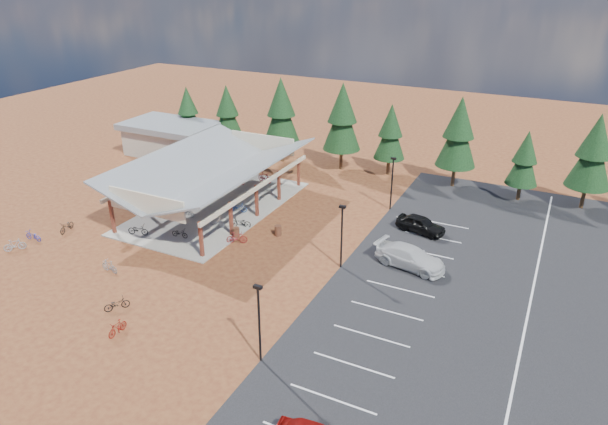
# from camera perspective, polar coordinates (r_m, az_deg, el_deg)

# --- Properties ---
(ground) EXTENTS (140.00, 140.00, 0.00)m
(ground) POSITION_cam_1_polar(r_m,az_deg,el_deg) (42.04, -3.51, -5.45)
(ground) COLOR #5A2717
(ground) RESTS_ON ground
(asphalt_lot) EXTENTS (27.00, 44.00, 0.04)m
(asphalt_lot) POSITION_cam_1_polar(r_m,az_deg,el_deg) (40.30, 22.67, -8.97)
(asphalt_lot) COLOR black
(asphalt_lot) RESTS_ON ground
(concrete_pad) EXTENTS (10.60, 18.60, 0.10)m
(concrete_pad) POSITION_cam_1_polar(r_m,az_deg,el_deg) (52.17, -9.28, 0.57)
(concrete_pad) COLOR gray
(concrete_pad) RESTS_ON ground
(bike_pavilion) EXTENTS (11.65, 19.40, 4.97)m
(bike_pavilion) POSITION_cam_1_polar(r_m,az_deg,el_deg) (50.77, -9.57, 4.46)
(bike_pavilion) COLOR #592419
(bike_pavilion) RESTS_ON concrete_pad
(outbuilding) EXTENTS (11.00, 7.00, 3.90)m
(outbuilding) POSITION_cam_1_polar(r_m,az_deg,el_deg) (67.82, -13.83, 7.64)
(outbuilding) COLOR #ADA593
(outbuilding) RESTS_ON ground
(lamp_post_0) EXTENTS (0.50, 0.25, 5.14)m
(lamp_post_0) POSITION_cam_1_polar(r_m,az_deg,el_deg) (31.04, -4.76, -11.05)
(lamp_post_0) COLOR black
(lamp_post_0) RESTS_ON ground
(lamp_post_1) EXTENTS (0.50, 0.25, 5.14)m
(lamp_post_1) POSITION_cam_1_polar(r_m,az_deg,el_deg) (40.26, 4.00, -2.09)
(lamp_post_1) COLOR black
(lamp_post_1) RESTS_ON ground
(lamp_post_2) EXTENTS (0.50, 0.25, 5.14)m
(lamp_post_2) POSITION_cam_1_polar(r_m,az_deg,el_deg) (50.66, 9.26, 3.41)
(lamp_post_2) COLOR black
(lamp_post_2) RESTS_ON ground
(trash_bin_0) EXTENTS (0.60, 0.60, 0.90)m
(trash_bin_0) POSITION_cam_1_polar(r_m,az_deg,el_deg) (46.08, -7.17, -2.12)
(trash_bin_0) COLOR #4F2C1C
(trash_bin_0) RESTS_ON ground
(trash_bin_1) EXTENTS (0.60, 0.60, 0.90)m
(trash_bin_1) POSITION_cam_1_polar(r_m,az_deg,el_deg) (46.14, -2.76, -1.90)
(trash_bin_1) COLOR #4F2C1C
(trash_bin_1) RESTS_ON ground
(pine_0) EXTENTS (3.25, 3.25, 7.58)m
(pine_0) POSITION_cam_1_polar(r_m,az_deg,el_deg) (69.63, -12.13, 10.46)
(pine_0) COLOR #382314
(pine_0) RESTS_ON ground
(pine_1) EXTENTS (3.53, 3.53, 8.22)m
(pine_1) POSITION_cam_1_polar(r_m,az_deg,el_deg) (66.54, -8.08, 10.46)
(pine_1) COLOR #382314
(pine_1) RESTS_ON ground
(pine_2) EXTENTS (4.19, 4.19, 9.76)m
(pine_2) POSITION_cam_1_polar(r_m,az_deg,el_deg) (62.37, -2.42, 10.63)
(pine_2) COLOR #382314
(pine_2) RESTS_ON ground
(pine_3) EXTENTS (4.18, 4.18, 9.73)m
(pine_3) POSITION_cam_1_polar(r_m,az_deg,el_deg) (59.85, 4.05, 9.97)
(pine_3) COLOR #382314
(pine_3) RESTS_ON ground
(pine_4) EXTENTS (3.36, 3.36, 7.82)m
(pine_4) POSITION_cam_1_polar(r_m,az_deg,el_deg) (59.07, 9.09, 8.34)
(pine_4) COLOR #382314
(pine_4) RESTS_ON ground
(pine_5) EXTENTS (4.04, 4.04, 9.42)m
(pine_5) POSITION_cam_1_polar(r_m,az_deg,el_deg) (56.87, 15.97, 8.09)
(pine_5) COLOR #382314
(pine_5) RESTS_ON ground
(pine_6) EXTENTS (3.01, 3.01, 7.02)m
(pine_6) POSITION_cam_1_polar(r_m,az_deg,el_deg) (55.78, 22.23, 5.28)
(pine_6) COLOR #382314
(pine_6) RESTS_ON ground
(pine_7) EXTENTS (3.93, 3.93, 9.16)m
(pine_7) POSITION_cam_1_polar(r_m,az_deg,el_deg) (55.97, 28.20, 5.66)
(pine_7) COLOR #382314
(pine_7) RESTS_ON ground
(bike_0) EXTENTS (1.93, 1.08, 0.96)m
(bike_0) POSITION_cam_1_polar(r_m,az_deg,el_deg) (48.05, -17.07, -1.74)
(bike_0) COLOR black
(bike_0) RESTS_ON concrete_pad
(bike_1) EXTENTS (1.63, 0.65, 0.95)m
(bike_1) POSITION_cam_1_polar(r_m,az_deg,el_deg) (50.31, -12.27, 0.03)
(bike_1) COLOR gray
(bike_1) RESTS_ON concrete_pad
(bike_2) EXTENTS (1.99, 1.04, 1.00)m
(bike_2) POSITION_cam_1_polar(r_m,az_deg,el_deg) (54.70, -9.97, 2.30)
(bike_2) COLOR navy
(bike_2) RESTS_ON concrete_pad
(bike_3) EXTENTS (1.59, 0.57, 0.94)m
(bike_3) POSITION_cam_1_polar(r_m,az_deg,el_deg) (57.02, -6.91, 3.41)
(bike_3) COLOR maroon
(bike_3) RESTS_ON concrete_pad
(bike_4) EXTENTS (1.55, 0.64, 0.80)m
(bike_4) POSITION_cam_1_polar(r_m,az_deg,el_deg) (46.74, -12.96, -2.12)
(bike_4) COLOR black
(bike_4) RESTS_ON concrete_pad
(bike_5) EXTENTS (1.73, 0.58, 1.03)m
(bike_5) POSITION_cam_1_polar(r_m,az_deg,el_deg) (48.01, -9.20, -0.89)
(bike_5) COLOR #93949B
(bike_5) RESTS_ON concrete_pad
(bike_6) EXTENTS (1.94, 1.08, 0.96)m
(bike_6) POSITION_cam_1_polar(r_m,az_deg,el_deg) (50.58, -7.01, 0.58)
(bike_6) COLOR navy
(bike_6) RESTS_ON concrete_pad
(bike_7) EXTENTS (1.93, 0.96, 1.11)m
(bike_7) POSITION_cam_1_polar(r_m,az_deg,el_deg) (57.27, -4.17, 3.72)
(bike_7) COLOR maroon
(bike_7) RESTS_ON concrete_pad
(bike_8) EXTENTS (1.04, 1.91, 0.95)m
(bike_8) POSITION_cam_1_polar(r_m,az_deg,el_deg) (51.06, -23.70, -1.34)
(bike_8) COLOR black
(bike_8) RESTS_ON ground
(bike_9) EXTENTS (1.41, 1.63, 1.01)m
(bike_9) POSITION_cam_1_polar(r_m,az_deg,el_deg) (49.49, -28.17, -3.02)
(bike_9) COLOR gray
(bike_9) RESTS_ON ground
(bike_10) EXTENTS (1.70, 0.64, 0.88)m
(bike_10) POSITION_cam_1_polar(r_m,az_deg,el_deg) (50.58, -26.62, -2.20)
(bike_10) COLOR #1D259D
(bike_10) RESTS_ON ground
(bike_11) EXTENTS (0.44, 1.56, 0.93)m
(bike_11) POSITION_cam_1_polar(r_m,az_deg,el_deg) (36.38, -19.06, -11.38)
(bike_11) COLOR maroon
(bike_11) RESTS_ON ground
(bike_12) EXTENTS (1.47, 1.71, 0.89)m
(bike_12) POSITION_cam_1_polar(r_m,az_deg,el_deg) (38.69, -19.11, -9.08)
(bike_12) COLOR black
(bike_12) RESTS_ON ground
(bike_13) EXTENTS (1.66, 0.60, 0.97)m
(bike_13) POSITION_cam_1_polar(r_m,az_deg,el_deg) (43.27, -19.80, -5.34)
(bike_13) COLOR gray
(bike_13) RESTS_ON ground
(bike_15) EXTENTS (1.75, 1.27, 1.04)m
(bike_15) POSITION_cam_1_polar(r_m,az_deg,el_deg) (45.09, -7.08, -2.65)
(bike_15) COLOR maroon
(bike_15) RESTS_ON ground
(bike_16) EXTENTS (1.96, 1.12, 0.97)m
(bike_16) POSITION_cam_1_polar(r_m,az_deg,el_deg) (47.75, -6.68, -1.04)
(bike_16) COLOR black
(bike_16) RESTS_ON ground
(car_3) EXTENTS (5.81, 3.27, 1.59)m
(car_3) POSITION_cam_1_polar(r_m,az_deg,el_deg) (41.99, 11.12, -4.64)
(car_3) COLOR silver
(car_3) RESTS_ON asphalt_lot
(car_4) EXTENTS (4.52, 2.55, 1.45)m
(car_4) POSITION_cam_1_polar(r_m,az_deg,el_deg) (47.52, 12.18, -1.22)
(car_4) COLOR black
(car_4) RESTS_ON asphalt_lot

